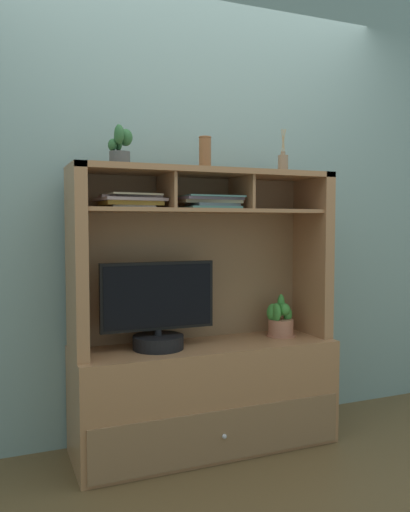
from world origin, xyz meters
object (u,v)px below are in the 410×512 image
at_px(magazine_stack_left, 211,202).
at_px(potted_succulent, 120,146).
at_px(tv_monitor, 158,315).
at_px(potted_orchid, 280,321).
at_px(media_console, 205,366).
at_px(diffuser_bottle, 283,163).
at_px(magazine_stack_centre, 131,201).
at_px(ceramic_vase, 205,153).

distance_m(magazine_stack_left, potted_succulent, 0.55).
distance_m(tv_monitor, potted_orchid, 0.74).
bearing_deg(media_console, magazine_stack_left, -60.96).
bearing_deg(diffuser_bottle, magazine_stack_left, -179.72).
bearing_deg(potted_succulent, magazine_stack_centre, 4.04).
bearing_deg(diffuser_bottle, potted_orchid, 77.01).
distance_m(tv_monitor, magazine_stack_left, 0.65).
distance_m(media_console, magazine_stack_left, 0.88).
bearing_deg(magazine_stack_centre, media_console, 1.38).
height_order(magazine_stack_centre, diffuser_bottle, diffuser_bottle).
height_order(tv_monitor, potted_succulent, potted_succulent).
relative_size(diffuser_bottle, ceramic_vase, 1.37).
bearing_deg(tv_monitor, ceramic_vase, 4.76).
height_order(magazine_stack_centre, ceramic_vase, ceramic_vase).
relative_size(media_console, potted_orchid, 6.27).
bearing_deg(potted_orchid, ceramic_vase, -179.79).
height_order(media_console, diffuser_bottle, diffuser_bottle).
distance_m(magazine_stack_centre, potted_succulent, 0.27).
distance_m(potted_orchid, magazine_stack_left, 0.80).
bearing_deg(diffuser_bottle, media_console, 175.63).
relative_size(media_console, magazine_stack_left, 4.36).
bearing_deg(potted_succulent, potted_orchid, 0.59).
height_order(magazine_stack_left, potted_succulent, potted_succulent).
distance_m(media_console, potted_succulent, 1.24).
relative_size(tv_monitor, potted_succulent, 2.91).
xyz_separation_m(media_console, potted_orchid, (0.46, -0.00, 0.21)).
xyz_separation_m(tv_monitor, magazine_stack_centre, (-0.13, 0.02, 0.58)).
bearing_deg(magazine_stack_centre, diffuser_bottle, -1.68).
xyz_separation_m(potted_orchid, magazine_stack_centre, (-0.87, -0.01, 0.67)).
distance_m(potted_orchid, potted_succulent, 1.31).
height_order(potted_succulent, ceramic_vase, potted_succulent).
height_order(media_console, magazine_stack_centre, media_console).
distance_m(potted_orchid, magazine_stack_centre, 1.10).
bearing_deg(magazine_stack_left, potted_orchid, 4.29).
height_order(media_console, potted_succulent, potted_succulent).
bearing_deg(potted_succulent, magazine_stack_left, -2.85).
bearing_deg(diffuser_bottle, potted_succulent, 178.65).
relative_size(diffuser_bottle, potted_succulent, 1.16).
bearing_deg(potted_succulent, ceramic_vase, 0.99).
height_order(media_console, potted_orchid, media_console).
relative_size(potted_succulent, ceramic_vase, 1.18).
distance_m(potted_orchid, ceramic_vase, 1.04).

